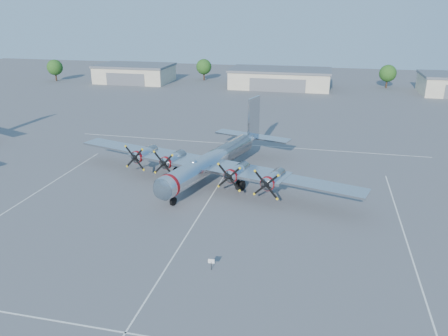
% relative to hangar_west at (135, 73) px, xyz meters
% --- Properties ---
extents(ground, '(260.00, 260.00, 0.00)m').
position_rel_hangar_west_xyz_m(ground, '(45.00, -81.96, -2.71)').
color(ground, '#525254').
rests_on(ground, ground).
extents(parking_lines, '(60.00, 50.08, 0.01)m').
position_rel_hangar_west_xyz_m(parking_lines, '(45.00, -83.71, -2.71)').
color(parking_lines, silver).
rests_on(parking_lines, ground).
extents(hangar_west, '(22.60, 14.60, 5.40)m').
position_rel_hangar_west_xyz_m(hangar_west, '(0.00, 0.00, 0.00)').
color(hangar_west, '#B9AC93').
rests_on(hangar_west, ground).
extents(hangar_center, '(28.60, 14.60, 5.40)m').
position_rel_hangar_west_xyz_m(hangar_center, '(45.00, -0.00, -0.00)').
color(hangar_center, '#B9AC93').
rests_on(hangar_center, ground).
extents(tree_far_west, '(4.80, 4.80, 6.64)m').
position_rel_hangar_west_xyz_m(tree_far_west, '(-25.00, -3.96, 1.51)').
color(tree_far_west, '#382619').
rests_on(tree_far_west, ground).
extents(tree_west, '(4.80, 4.80, 6.64)m').
position_rel_hangar_west_xyz_m(tree_west, '(20.00, 8.04, 1.51)').
color(tree_west, '#382619').
rests_on(tree_west, ground).
extents(tree_east, '(4.80, 4.80, 6.64)m').
position_rel_hangar_west_xyz_m(tree_east, '(75.00, 6.04, 1.51)').
color(tree_east, '#382619').
rests_on(tree_east, ground).
extents(main_bomber_b29, '(47.79, 38.86, 9.18)m').
position_rel_hangar_west_xyz_m(main_bomber_b29, '(43.96, -73.28, -2.71)').
color(main_bomber_b29, silver).
rests_on(main_bomber_b29, ground).
extents(info_placard, '(0.57, 0.09, 1.09)m').
position_rel_hangar_west_xyz_m(info_placard, '(49.06, -94.73, -1.95)').
color(info_placard, black).
rests_on(info_placard, ground).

